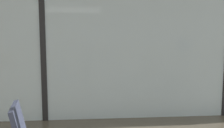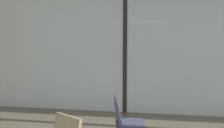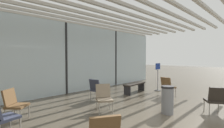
% 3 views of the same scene
% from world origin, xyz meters
% --- Properties ---
extents(ground_plane, '(60.00, 60.00, 0.00)m').
position_xyz_m(ground_plane, '(0.00, 0.00, 0.00)').
color(ground_plane, '#4C4438').
extents(glass_curtain_wall, '(14.00, 0.08, 3.41)m').
position_xyz_m(glass_curtain_wall, '(0.00, 5.20, 1.70)').
color(glass_curtain_wall, silver).
rests_on(glass_curtain_wall, ground).
extents(window_mullion_1, '(0.10, 0.12, 3.41)m').
position_xyz_m(window_mullion_1, '(0.00, 5.20, 1.70)').
color(window_mullion_1, black).
rests_on(window_mullion_1, ground).
extents(window_mullion_2, '(0.10, 0.12, 3.41)m').
position_xyz_m(window_mullion_2, '(3.50, 5.20, 1.70)').
color(window_mullion_2, black).
rests_on(window_mullion_2, ground).
extents(ceiling_slats, '(13.72, 6.72, 0.10)m').
position_xyz_m(ceiling_slats, '(0.00, 1.90, 3.46)').
color(ceiling_slats, '#B7B2A8').
rests_on(ceiling_slats, glass_curtain_wall).
extents(parked_airplane, '(13.47, 4.58, 4.58)m').
position_xyz_m(parked_airplane, '(1.51, 11.62, 2.29)').
color(parked_airplane, silver).
rests_on(parked_airplane, ground).
extents(lounge_chair_0, '(0.71, 0.71, 0.87)m').
position_xyz_m(lounge_chair_0, '(-2.75, 3.25, 0.49)').
color(lounge_chair_0, brown).
rests_on(lounge_chair_0, ground).
extents(lounge_chair_1, '(0.70, 0.69, 0.87)m').
position_xyz_m(lounge_chair_1, '(1.61, -0.68, 0.49)').
color(lounge_chair_1, '#28231E').
rests_on(lounge_chair_1, ground).
extents(lounge_chair_3, '(0.68, 0.70, 0.87)m').
position_xyz_m(lounge_chair_3, '(-0.52, 1.99, 0.49)').
color(lounge_chair_3, '#7F705B').
rests_on(lounge_chair_3, ground).
extents(lounge_chair_4, '(0.60, 0.56, 0.87)m').
position_xyz_m(lounge_chair_4, '(0.21, 3.21, 0.49)').
color(lounge_chair_4, '#33384C').
rests_on(lounge_chair_4, ground).
extents(lounge_chair_5, '(0.60, 0.57, 0.87)m').
position_xyz_m(lounge_chair_5, '(2.83, 1.41, 0.49)').
color(lounge_chair_5, brown).
rests_on(lounge_chair_5, ground).
extents(lounge_chair_6, '(0.62, 0.59, 0.87)m').
position_xyz_m(lounge_chair_6, '(-3.25, 2.36, 0.49)').
color(lounge_chair_6, '#33384C').
rests_on(lounge_chair_6, ground).
extents(waiting_bench, '(1.53, 0.53, 0.47)m').
position_xyz_m(waiting_bench, '(2.47, 2.94, 0.36)').
color(waiting_bench, '#28231E').
rests_on(waiting_bench, ground).
extents(trash_bin, '(0.38, 0.38, 0.86)m').
position_xyz_m(trash_bin, '(0.70, 0.42, 0.43)').
color(trash_bin, slate).
rests_on(trash_bin, ground).
extents(info_sign, '(0.44, 0.32, 1.44)m').
position_xyz_m(info_sign, '(3.69, 2.35, 0.68)').
color(info_sign, '#333333').
rests_on(info_sign, ground).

